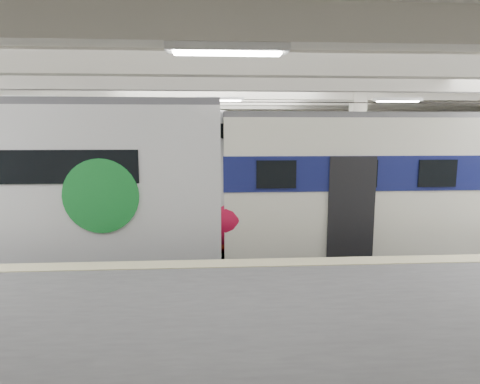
{
  "coord_description": "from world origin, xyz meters",
  "views": [
    {
      "loc": [
        -0.18,
        -11.43,
        3.87
      ],
      "look_at": [
        0.61,
        1.0,
        2.0
      ],
      "focal_mm": 30.0,
      "sensor_mm": 36.0,
      "label": 1
    }
  ],
  "objects": [
    {
      "name": "modern_emu",
      "position": [
        -5.41,
        -0.0,
        2.32
      ],
      "size": [
        14.79,
        3.05,
        4.72
      ],
      "color": "silver",
      "rests_on": "ground"
    },
    {
      "name": "older_rer",
      "position": [
        6.59,
        0.0,
        2.3
      ],
      "size": [
        13.3,
        2.94,
        4.39
      ],
      "color": "white",
      "rests_on": "ground"
    },
    {
      "name": "far_train",
      "position": [
        -8.0,
        5.5,
        2.33
      ],
      "size": [
        14.16,
        2.93,
        4.51
      ],
      "rotation": [
        0.0,
        0.0,
        -0.0
      ],
      "color": "silver",
      "rests_on": "ground"
    },
    {
      "name": "station_hall",
      "position": [
        0.0,
        -1.74,
        3.24
      ],
      "size": [
        36.0,
        24.0,
        5.75
      ],
      "color": "black",
      "rests_on": "ground"
    }
  ]
}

